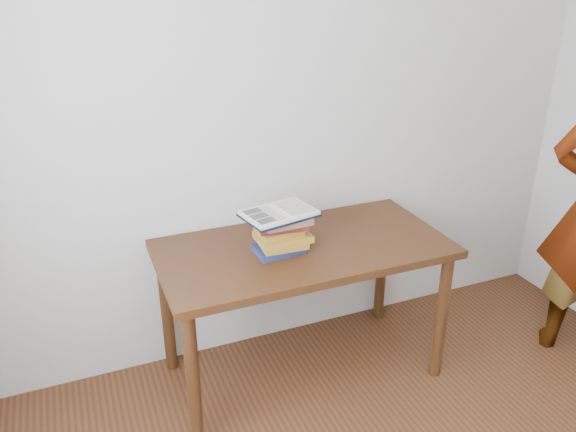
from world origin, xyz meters
name	(u,v)px	position (x,y,z in m)	size (l,w,h in m)	color
room_shell	(561,151)	(-0.08, 0.01, 1.63)	(3.54, 3.54, 2.62)	silver
desk	(303,263)	(-0.07, 1.38, 0.65)	(1.40, 0.70, 0.75)	#3F230F
book_stack	(282,234)	(-0.19, 1.35, 0.85)	(0.26, 0.19, 0.19)	#1A194C
open_book	(279,213)	(-0.20, 1.36, 0.95)	(0.36, 0.28, 0.03)	black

